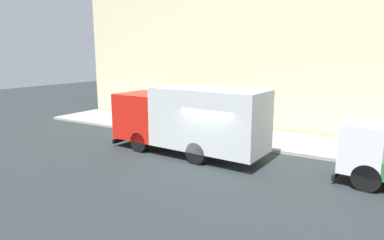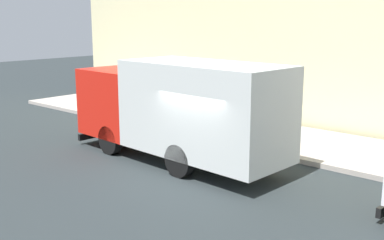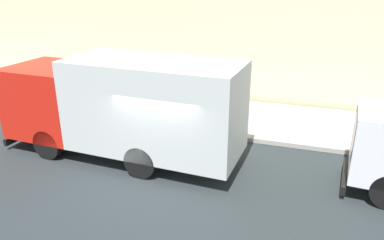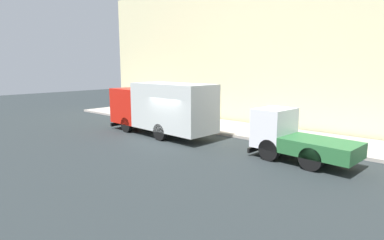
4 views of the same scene
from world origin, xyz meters
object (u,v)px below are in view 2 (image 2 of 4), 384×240
pedestrian_walking (229,106)px  traffic_cone_orange (148,113)px  large_utility_truck (178,107)px  street_sign_post (252,106)px

pedestrian_walking → traffic_cone_orange: 3.79m
large_utility_truck → pedestrian_walking: size_ratio=4.77×
street_sign_post → pedestrian_walking: bearing=52.7°
traffic_cone_orange → street_sign_post: street_sign_post is taller
large_utility_truck → traffic_cone_orange: (3.28, 4.89, -1.33)m
pedestrian_walking → traffic_cone_orange: (-1.24, 3.53, -0.60)m
traffic_cone_orange → pedestrian_walking: bearing=-70.6°
large_utility_truck → street_sign_post: (2.77, -0.94, -0.24)m
large_utility_truck → street_sign_post: bearing=-15.8°
traffic_cone_orange → street_sign_post: (-0.51, -5.82, 1.10)m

